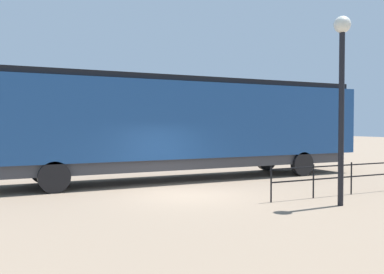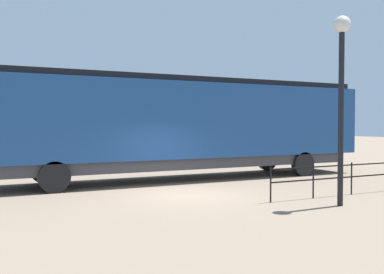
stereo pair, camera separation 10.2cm
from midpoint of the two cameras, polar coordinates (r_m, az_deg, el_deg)
ground_plane at (r=14.45m, az=-0.78°, el=-7.74°), size 120.00×120.00×0.00m
locomotive at (r=18.57m, az=0.14°, el=1.84°), size 3.05×17.14×4.32m
lamp_post at (r=13.19m, az=19.51°, el=7.90°), size 0.49×0.49×5.49m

